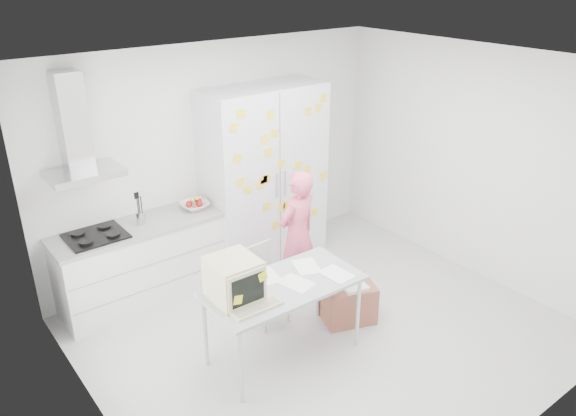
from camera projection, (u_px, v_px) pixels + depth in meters
floor at (324, 331)px, 5.81m from camera, size 4.50×4.00×0.02m
walls at (282, 189)px, 5.78m from camera, size 4.52×4.01×2.70m
ceiling at (333, 66)px, 4.70m from camera, size 4.50×4.00×0.02m
counter_run at (142, 262)px, 6.17m from camera, size 1.84×0.63×1.28m
range_hood at (76, 136)px, 5.41m from camera, size 0.70×0.48×1.01m
tall_cabinet at (264, 176)px, 6.82m from camera, size 1.50×0.68×2.20m
person at (297, 235)px, 6.18m from camera, size 0.59×0.44×1.48m
desk at (253, 284)px, 4.97m from camera, size 1.49×0.77×1.17m
chair at (263, 279)px, 5.83m from camera, size 0.40×0.40×0.84m
cardboard_box at (348, 301)px, 5.92m from camera, size 0.64×0.58×0.46m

